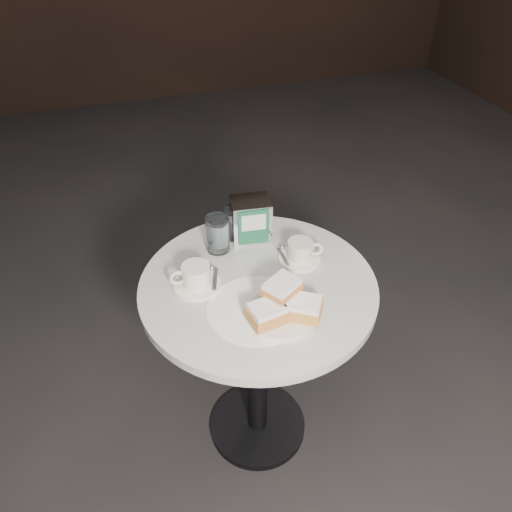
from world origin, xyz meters
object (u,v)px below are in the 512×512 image
Objects in this scene: water_glass_right at (235,223)px; water_glass_left at (218,234)px; coffee_cup_left at (196,277)px; napkin_dispenser at (251,220)px; beignet_plate at (284,307)px; coffee_cup_right at (300,252)px; cafe_table at (258,329)px.

water_glass_left is at bearing -146.22° from water_glass_right.
napkin_dispenser reaches higher than coffee_cup_left.
beignet_plate is at bearing -86.72° from water_glass_right.
beignet_plate is 0.37m from napkin_dispenser.
water_glass_right reaches higher than beignet_plate.
cafe_table is at bearing -142.89° from coffee_cup_right.
water_glass_left is (-0.07, 0.19, 0.26)m from cafe_table.
coffee_cup_right is 0.26m from water_glass_left.
coffee_cup_left is (-0.17, 0.04, 0.23)m from cafe_table.
coffee_cup_left is 0.26m from water_glass_right.
water_glass_right is at bearing 160.13° from napkin_dispenser.
napkin_dispenser reaches higher than coffee_cup_right.
water_glass_left is (-0.23, 0.13, 0.03)m from coffee_cup_right.
cafe_table is 0.28m from beignet_plate.
coffee_cup_left is 0.95× the size of coffee_cup_right.
beignet_plate is 1.55× the size of napkin_dispenser.
beignet_plate is 1.38× the size of coffee_cup_right.
coffee_cup_left is 0.33m from coffee_cup_right.
water_glass_right is at bearing 33.78° from water_glass_left.
cafe_table is at bearing 98.78° from beignet_plate.
water_glass_right is at bearing 51.01° from coffee_cup_left.
cafe_table is 0.35m from water_glass_right.
water_glass_right is (-0.02, 0.39, 0.02)m from beignet_plate.
coffee_cup_left is at bearing -161.39° from coffee_cup_right.
coffee_cup_right is 1.34× the size of water_glass_left.
coffee_cup_left is at bearing -134.72° from napkin_dispenser.
water_glass_left is at bearing 105.36° from beignet_plate.
water_glass_left is 0.84× the size of napkin_dispenser.
water_glass_left is (-0.09, 0.34, 0.02)m from beignet_plate.
beignet_plate is 1.45× the size of coffee_cup_left.
napkin_dispenser is at bearing 41.19° from coffee_cup_left.
water_glass_left reaches higher than coffee_cup_left.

